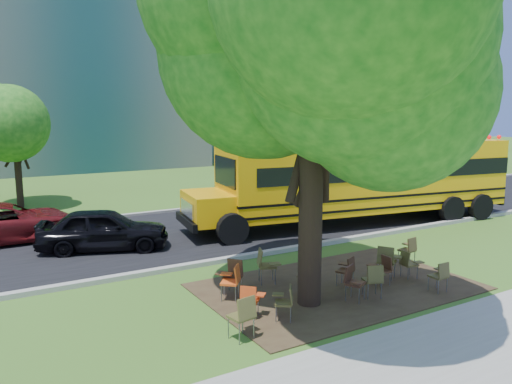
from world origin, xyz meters
TOP-DOWN VIEW (x-y plane):
  - ground at (0.00, 0.00)m, footprint 160.00×160.00m
  - sidewalk at (0.00, -5.00)m, footprint 60.00×4.00m
  - dirt_patch at (1.00, -0.50)m, footprint 7.00×4.50m
  - asphalt_road at (0.00, 7.00)m, footprint 80.00×8.00m
  - kerb_near at (0.00, 3.00)m, footprint 80.00×0.25m
  - kerb_far at (0.00, 11.10)m, footprint 80.00×0.25m
  - building_right at (24.00, 38.00)m, footprint 30.00×16.00m
  - bg_tree_2 at (-5.00, 16.00)m, footprint 4.80×4.80m
  - bg_tree_3 at (8.00, 14.00)m, footprint 5.60×5.60m
  - bg_tree_4 at (16.00, 13.00)m, footprint 5.00×5.00m
  - main_tree at (-0.35, -1.08)m, footprint 7.20×7.20m
  - school_bus at (6.97, 5.04)m, footprint 14.00×4.97m
  - chair_0 at (-2.62, -1.93)m, footprint 0.63×0.63m
  - chair_1 at (-1.99, -1.11)m, footprint 0.68×0.54m
  - chair_2 at (-1.37, -1.58)m, footprint 0.54×0.69m
  - chair_3 at (0.02, -0.65)m, footprint 0.78×0.62m
  - chair_4 at (1.24, -1.59)m, footprint 0.70×0.55m
  - chair_5 at (0.67, -1.46)m, footprint 0.60×0.71m
  - chair_6 at (2.12, -0.99)m, footprint 0.47×0.53m
  - chair_7 at (2.54, -0.74)m, footprint 0.80×0.64m
  - chair_8 at (-1.81, 0.08)m, footprint 0.61×0.77m
  - chair_9 at (-1.61, 0.48)m, footprint 0.75×0.59m
  - chair_10 at (-0.52, 0.66)m, footprint 0.61×0.77m
  - chair_11 at (1.24, -0.60)m, footprint 0.56×0.65m
  - chair_12 at (3.08, -1.00)m, footprint 0.47×0.57m
  - chair_13 at (4.09, -0.08)m, footprint 0.58×0.57m
  - chair_14 at (2.99, -2.14)m, footprint 0.53×0.47m
  - black_car at (-3.40, 6.20)m, footprint 4.52×3.05m
  - bg_car_red at (-6.08, 8.98)m, footprint 5.10×2.42m

SIDE VIEW (x-z plane):
  - ground at x=0.00m, z-range 0.00..0.00m
  - dirt_patch at x=1.00m, z-range 0.00..0.03m
  - sidewalk at x=0.00m, z-range 0.00..0.04m
  - asphalt_road at x=0.00m, z-range 0.00..0.04m
  - kerb_near at x=0.00m, z-range 0.00..0.14m
  - kerb_far at x=0.00m, z-range 0.00..0.14m
  - chair_1 at x=-1.99m, z-range 0.09..0.88m
  - chair_12 at x=3.08m, z-range 0.09..0.89m
  - chair_6 at x=2.12m, z-range 0.09..0.90m
  - chair_2 at x=-1.37m, z-range 0.10..0.90m
  - chair_14 at x=2.99m, z-range 0.10..0.91m
  - chair_11 at x=1.24m, z-range 0.10..0.91m
  - chair_13 at x=4.09m, z-range 0.10..0.97m
  - chair_4 at x=1.24m, z-range 0.10..0.98m
  - chair_5 at x=0.67m, z-range 0.10..0.98m
  - chair_9 at x=-1.61m, z-range 0.10..0.99m
  - chair_8 at x=-1.81m, z-range 0.11..1.00m
  - chair_3 at x=0.02m, z-range 0.11..1.02m
  - chair_0 at x=-2.62m, z-range 0.11..1.05m
  - chair_10 at x=-0.52m, z-range 0.11..1.08m
  - chair_7 at x=2.54m, z-range 0.11..1.08m
  - bg_car_red at x=-6.08m, z-range 0.00..1.41m
  - black_car at x=-3.40m, z-range 0.00..1.43m
  - school_bus at x=6.97m, z-range 0.26..3.62m
  - bg_tree_2 at x=-5.00m, z-range 0.90..7.52m
  - bg_tree_4 at x=16.00m, z-range 0.92..7.77m
  - bg_tree_3 at x=8.00m, z-range 1.11..8.95m
  - main_tree at x=-0.35m, z-range 1.03..10.33m
  - building_right at x=24.00m, z-range 0.00..25.00m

